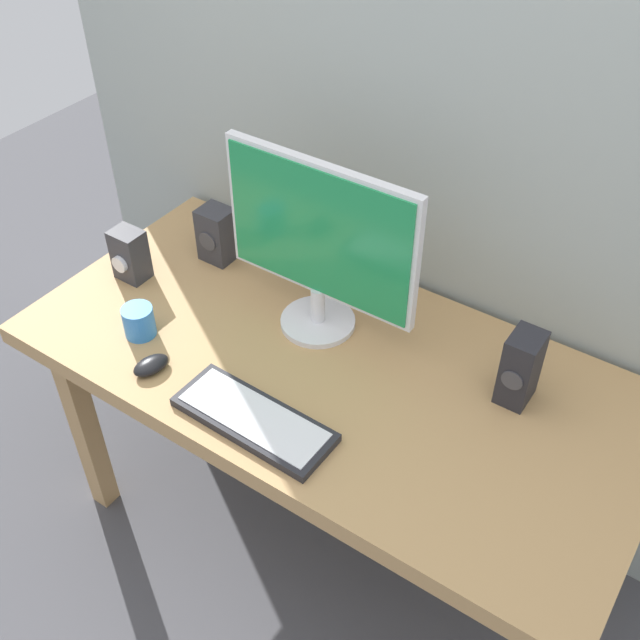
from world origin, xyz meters
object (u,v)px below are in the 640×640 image
Objects in this scene: desk at (330,385)px; keyboard_primary at (254,419)px; speaker_left at (217,234)px; audio_controller at (130,255)px; coffee_mug at (139,321)px; mouse at (151,365)px; speaker_right at (520,368)px; monitor at (320,242)px.

keyboard_primary is at bearing -97.12° from desk.
keyboard_primary is at bearing -43.09° from speaker_left.
audio_controller reaches higher than coffee_mug.
mouse is 0.62× the size of audio_controller.
audio_controller is at bearing -177.53° from desk.
keyboard_primary is 0.66m from audio_controller.
desk is 0.48m from speaker_right.
monitor is at bearing 39.73° from coffee_mug.
coffee_mug is at bearing -140.27° from monitor.
monitor is 0.51m from coffee_mug.
audio_controller is at bearing -124.56° from speaker_left.
speaker_right is at bearing 9.15° from audio_controller.
monitor reaches higher than mouse.
keyboard_primary is 0.65m from speaker_left.
desk is 9.75× the size of speaker_left.
mouse is 0.58× the size of speaker_left.
speaker_right is 1.08m from audio_controller.
speaker_left reaches higher than desk.
speaker_left is 1.95× the size of coffee_mug.
keyboard_primary is 2.05× the size of speaker_right.
keyboard_primary reaches higher than desk.
monitor is 3.51× the size of audio_controller.
desk is at bearing -19.29° from speaker_left.
speaker_left is at bearing 160.71° from desk.
speaker_left is (-0.40, 0.07, -0.17)m from monitor.
coffee_mug reaches higher than mouse.
speaker_right is at bearing -2.00° from speaker_left.
coffee_mug is at bearing 158.29° from mouse.
speaker_left is 0.37m from coffee_mug.
monitor is 0.44m from speaker_left.
audio_controller is at bearing 154.75° from mouse.
speaker_right reaches higher than audio_controller.
coffee_mug reaches higher than desk.
keyboard_primary is at bearing -9.98° from coffee_mug.
monitor is 5.66× the size of mouse.
speaker_left is at bearing 97.02° from coffee_mug.
speaker_right is 1.26× the size of audio_controller.
speaker_left is at bearing 123.39° from mouse.
mouse is at bearing -151.55° from speaker_right.
coffee_mug is at bearing -40.99° from audio_controller.
monitor is at bearing 134.62° from desk.
mouse is 0.87m from speaker_right.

